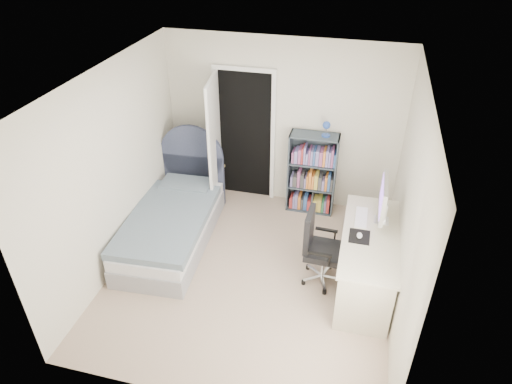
% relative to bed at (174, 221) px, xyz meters
% --- Properties ---
extents(room_shell, '(3.50, 3.70, 2.60)m').
position_rel_bed_xyz_m(room_shell, '(1.20, -0.43, 0.96)').
color(room_shell, gray).
rests_on(room_shell, ground).
extents(door, '(0.92, 0.82, 2.06)m').
position_rel_bed_xyz_m(door, '(0.43, 1.08, 0.74)').
color(door, black).
rests_on(door, ground).
extents(bed, '(1.09, 2.14, 1.28)m').
position_rel_bed_xyz_m(bed, '(0.00, 0.00, 0.00)').
color(bed, gray).
rests_on(bed, ground).
extents(nightstand, '(0.37, 0.37, 0.56)m').
position_rel_bed_xyz_m(nightstand, '(0.12, 1.18, 0.07)').
color(nightstand, tan).
rests_on(nightstand, ground).
extents(floor_lamp, '(0.22, 0.22, 1.51)m').
position_rel_bed_xyz_m(floor_lamp, '(0.17, 1.11, 0.32)').
color(floor_lamp, silver).
rests_on(floor_lamp, ground).
extents(bookcase, '(0.69, 0.30, 1.47)m').
position_rel_bed_xyz_m(bookcase, '(1.72, 1.17, 0.29)').
color(bookcase, '#3A454F').
rests_on(bookcase, ground).
extents(desk, '(0.64, 1.59, 1.30)m').
position_rel_bed_xyz_m(desk, '(2.59, -0.30, 0.13)').
color(desk, beige).
rests_on(desk, ground).
extents(office_chair, '(0.51, 0.52, 0.99)m').
position_rel_bed_xyz_m(office_chair, '(2.00, -0.33, 0.25)').
color(office_chair, silver).
rests_on(office_chair, ground).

